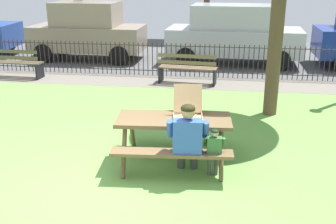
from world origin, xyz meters
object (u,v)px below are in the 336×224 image
object	(u,v)px
pizza_box_open	(188,112)
child_at_table	(214,148)
park_bench_left	(15,64)
parked_car_right	(233,34)
parked_car_center	(88,31)
adult_at_table	(188,137)
park_bench_center	(187,69)
picnic_table_foreground	(174,128)

from	to	relation	value
pizza_box_open	child_at_table	distance (m)	0.78
park_bench_left	parked_car_right	size ratio (longest dim) A/B	0.36
child_at_table	parked_car_center	xyz separation A→B (m)	(-4.69, 8.36, 0.51)
child_at_table	park_bench_left	bearing A→B (deg)	137.52
pizza_box_open	adult_at_table	distance (m)	0.58
parked_car_center	parked_car_right	world-z (taller)	parked_car_center
parked_car_right	parked_car_center	bearing A→B (deg)	-179.98
adult_at_table	park_bench_left	distance (m)	7.81
child_at_table	parked_car_right	distance (m)	8.39
park_bench_center	parked_car_right	bearing A→B (deg)	66.56
park_bench_left	picnic_table_foreground	bearing A→B (deg)	-43.16
picnic_table_foreground	park_bench_left	size ratio (longest dim) A/B	1.18
park_bench_center	parked_car_right	size ratio (longest dim) A/B	0.36
pizza_box_open	park_bench_center	size ratio (longest dim) A/B	0.37
picnic_table_foreground	park_bench_left	xyz separation A→B (m)	(-5.31, 4.98, -0.18)
park_bench_center	parked_car_center	bearing A→B (deg)	142.54
park_bench_left	park_bench_center	bearing A→B (deg)	0.00
child_at_table	pizza_box_open	bearing A→B (deg)	129.34
park_bench_left	parked_car_right	bearing A→B (deg)	24.65
adult_at_table	park_bench_center	size ratio (longest dim) A/B	0.73
park_bench_left	child_at_table	bearing A→B (deg)	-42.48
child_at_table	adult_at_table	bearing A→B (deg)	179.79
park_bench_left	parked_car_center	bearing A→B (deg)	66.16
adult_at_table	parked_car_right	world-z (taller)	parked_car_right
adult_at_table	child_at_table	world-z (taller)	adult_at_table
pizza_box_open	park_bench_left	world-z (taller)	pizza_box_open
adult_at_table	child_at_table	xyz separation A→B (m)	(0.39, -0.00, -0.15)
adult_at_table	parked_car_right	size ratio (longest dim) A/B	0.27
pizza_box_open	child_at_table	bearing A→B (deg)	-50.66
adult_at_table	child_at_table	size ratio (longest dim) A/B	1.44
parked_car_right	park_bench_center	bearing A→B (deg)	-113.44
pizza_box_open	park_bench_center	xyz separation A→B (m)	(-0.46, 4.93, -0.45)
child_at_table	parked_car_center	world-z (taller)	parked_car_center
picnic_table_foreground	child_at_table	size ratio (longest dim) A/B	2.31
pizza_box_open	parked_car_right	xyz separation A→B (m)	(0.79, 7.83, 0.14)
adult_at_table	park_bench_center	xyz separation A→B (m)	(-0.52, 5.46, -0.24)
pizza_box_open	parked_car_center	xyz separation A→B (m)	(-4.25, 7.83, 0.15)
pizza_box_open	picnic_table_foreground	bearing A→B (deg)	-166.03
pizza_box_open	parked_car_right	distance (m)	7.87
picnic_table_foreground	park_bench_left	world-z (taller)	park_bench_left
adult_at_table	parked_car_right	distance (m)	8.40
picnic_table_foreground	parked_car_right	size ratio (longest dim) A/B	0.42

